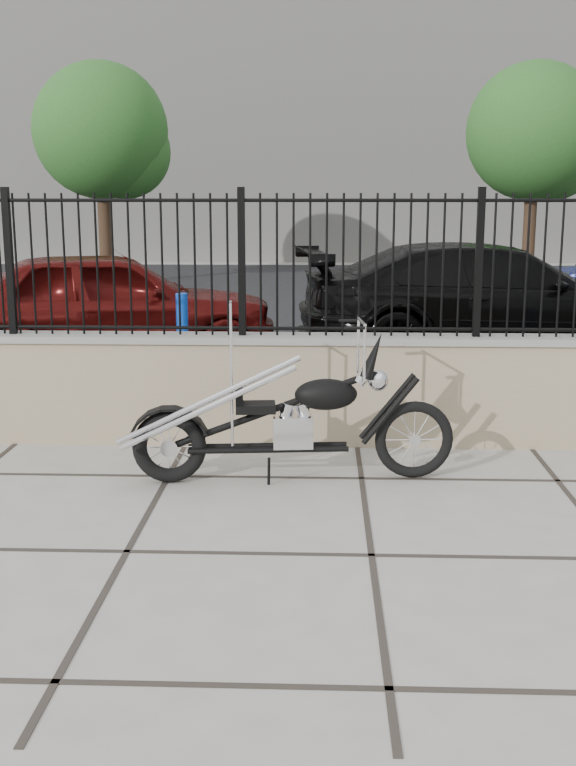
# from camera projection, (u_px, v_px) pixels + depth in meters

# --- Properties ---
(ground_plane) EXTENTS (90.00, 90.00, 0.00)m
(ground_plane) POSITION_uv_depth(u_px,v_px,m) (371.00, 556.00, 5.44)
(ground_plane) COLOR #99968E
(ground_plane) RESTS_ON ground
(parking_lot) EXTENTS (30.00, 30.00, 0.00)m
(parking_lot) POSITION_uv_depth(u_px,v_px,m) (339.00, 305.00, 17.66)
(parking_lot) COLOR black
(parking_lot) RESTS_ON ground
(retaining_wall) EXTENTS (14.00, 0.36, 0.96)m
(retaining_wall) POSITION_uv_depth(u_px,v_px,m) (358.00, 390.00, 7.78)
(retaining_wall) COLOR gray
(retaining_wall) RESTS_ON ground_plane
(iron_fence) EXTENTS (14.00, 0.08, 1.20)m
(iron_fence) POSITION_uv_depth(u_px,v_px,m) (360.00, 265.00, 7.56)
(iron_fence) COLOR black
(iron_fence) RESTS_ON retaining_wall
(background_building) EXTENTS (22.00, 6.00, 8.00)m
(background_building) POSITION_uv_depth(u_px,v_px,m) (333.00, 138.00, 30.51)
(background_building) COLOR beige
(background_building) RESTS_ON ground_plane
(chopper_motorcycle) EXTENTS (2.36, 0.63, 1.40)m
(chopper_motorcycle) POSITION_uv_depth(u_px,v_px,m) (286.00, 391.00, 6.72)
(chopper_motorcycle) COLOR black
(chopper_motorcycle) RESTS_ON ground_plane
(car_red) EXTENTS (4.63, 2.92, 1.47)m
(car_red) POSITION_uv_depth(u_px,v_px,m) (110.00, 304.00, 11.73)
(car_red) COLOR #4C0C0A
(car_red) RESTS_ON parking_lot
(car_black) EXTENTS (5.42, 2.73, 1.51)m
(car_black) POSITION_uv_depth(u_px,v_px,m) (492.00, 300.00, 12.04)
(car_black) COLOR black
(car_black) RESTS_ON parking_lot
(bollard_a) EXTENTS (0.15, 0.15, 1.09)m
(bollard_a) POSITION_uv_depth(u_px,v_px,m) (183.00, 343.00, 9.87)
(bollard_a) COLOR blue
(bollard_a) RESTS_ON ground_plane
(tree_left) EXTENTS (3.16, 3.16, 5.33)m
(tree_left) POSITION_uv_depth(u_px,v_px,m) (100.00, 124.00, 20.93)
(tree_left) COLOR #382619
(tree_left) RESTS_ON ground_plane
(tree_right) EXTENTS (3.11, 3.11, 5.24)m
(tree_right) POSITION_uv_depth(u_px,v_px,m) (535.00, 125.00, 20.29)
(tree_right) COLOR #382619
(tree_right) RESTS_ON ground_plane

